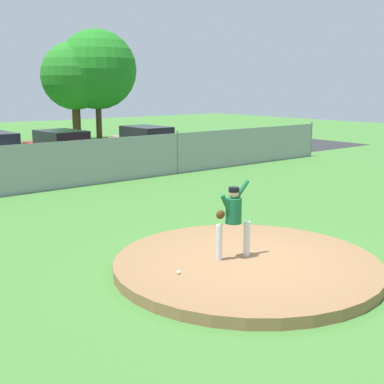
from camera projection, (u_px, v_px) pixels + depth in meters
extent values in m
plane|color=#427A33|center=(100.00, 213.00, 14.77)|extent=(80.00, 80.00, 0.00)
cube|color=#2B2B2D|center=(0.00, 174.00, 21.25)|extent=(44.00, 7.00, 0.01)
cylinder|color=olive|center=(246.00, 264.00, 10.17)|extent=(5.30, 5.30, 0.21)
cylinder|color=silver|center=(219.00, 242.00, 10.04)|extent=(0.13, 0.13, 0.72)
cylinder|color=silver|center=(247.00, 239.00, 10.28)|extent=(0.13, 0.13, 0.72)
cylinder|color=#145933|center=(234.00, 211.00, 10.03)|extent=(0.32, 0.32, 0.51)
cylinder|color=#145933|center=(240.00, 192.00, 10.07)|extent=(0.39, 0.19, 0.47)
cylinder|color=#145933|center=(227.00, 206.00, 9.90)|extent=(0.29, 0.16, 0.46)
ellipsoid|color=#4C2D14|center=(220.00, 215.00, 9.89)|extent=(0.20, 0.12, 0.18)
sphere|color=tan|center=(234.00, 193.00, 9.96)|extent=(0.20, 0.20, 0.20)
cylinder|color=black|center=(234.00, 190.00, 9.95)|extent=(0.21, 0.21, 0.09)
sphere|color=white|center=(179.00, 272.00, 9.34)|extent=(0.07, 0.07, 0.07)
cube|color=gray|center=(43.00, 167.00, 17.64)|extent=(29.33, 0.03, 1.69)
cylinder|color=slate|center=(177.00, 152.00, 21.24)|extent=(0.07, 0.07, 1.79)
cylinder|color=slate|center=(311.00, 139.00, 26.64)|extent=(0.07, 0.07, 1.79)
cylinder|color=black|center=(4.00, 173.00, 19.68)|extent=(1.85, 0.68, 0.64)
cube|color=tan|center=(147.00, 146.00, 25.27)|extent=(1.80, 4.57, 0.78)
cube|color=black|center=(146.00, 132.00, 25.14)|extent=(1.64, 2.52, 0.56)
cylinder|color=black|center=(131.00, 151.00, 26.42)|extent=(1.82, 0.66, 0.64)
cylinder|color=black|center=(164.00, 156.00, 24.29)|extent=(1.82, 0.66, 0.64)
cube|color=#A81919|center=(62.00, 152.00, 23.07)|extent=(2.00, 4.41, 0.73)
cube|color=black|center=(61.00, 137.00, 22.94)|extent=(1.76, 2.46, 0.61)
cylinder|color=black|center=(49.00, 157.00, 24.13)|extent=(1.89, 0.72, 0.64)
cylinder|color=black|center=(77.00, 163.00, 22.16)|extent=(1.89, 0.72, 0.64)
cylinder|color=#4C331E|center=(77.00, 121.00, 33.65)|extent=(0.54, 0.54, 2.74)
sphere|color=#267F23|center=(75.00, 76.00, 33.06)|extent=(4.36, 4.36, 4.36)
cylinder|color=#4C331E|center=(99.00, 119.00, 34.14)|extent=(0.38, 0.38, 2.87)
sphere|color=#227D20|center=(97.00, 70.00, 33.48)|extent=(5.19, 5.19, 5.19)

